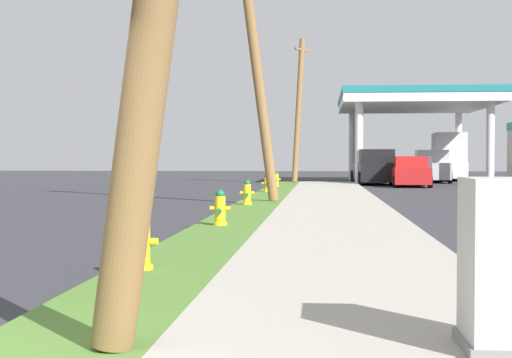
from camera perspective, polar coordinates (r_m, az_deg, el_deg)
The scene contains 12 objects.
fire_hydrant_nearest at distance 9.56m, azimuth -8.67°, elevation -4.83°, with size 0.42×0.38×0.74m.
fire_hydrant_second at distance 15.59m, azimuth -2.73°, elevation -2.31°, with size 0.42×0.38×0.74m.
fire_hydrant_third at distance 22.36m, azimuth -0.67°, elevation -1.12°, with size 0.42×0.37×0.74m.
fire_hydrant_fourth at distance 30.68m, azimuth 0.83°, elevation -0.37°, with size 0.42×0.37×0.74m.
fire_hydrant_fifth at distance 36.34m, azimuth 1.54°, elevation -0.06°, with size 0.42×0.38×0.74m.
utility_pole_midground at distance 23.98m, azimuth -0.17°, elevation 10.03°, with size 1.98×1.64×9.63m.
utility_pole_background at distance 43.28m, azimuth 3.24°, elevation 5.32°, with size 1.08×1.47×8.21m.
utility_cabinet at distance 5.79m, azimuth 17.92°, elevation -6.54°, with size 0.55×0.75×1.25m.
car_red_by_near_pump at distance 40.09m, azimuth 11.56°, elevation 0.46°, with size 2.08×4.56×1.57m.
truck_silver_at_forecourt at distance 47.38m, azimuth 13.01°, elevation 0.86°, with size 2.34×5.48×1.97m.
truck_black_on_apron at distance 43.01m, azimuth 8.87°, elevation 0.81°, with size 2.39×5.50×1.97m.
truck_white_at_far_bay at distance 51.44m, azimuth 14.29°, elevation 1.55°, with size 2.58×6.53×3.11m.
Camera 1 is at (2.65, -4.12, 1.52)m, focal length 52.94 mm.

